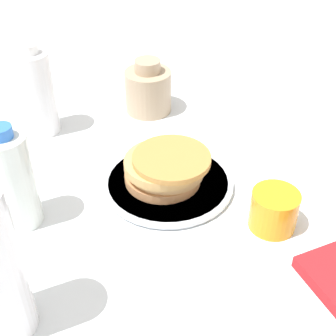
{
  "coord_description": "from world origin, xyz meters",
  "views": [
    {
      "loc": [
        -0.07,
        -0.63,
        0.54
      ],
      "look_at": [
        0.01,
        0.02,
        0.04
      ],
      "focal_mm": 50.0,
      "sensor_mm": 36.0,
      "label": 1
    }
  ],
  "objects_px": {
    "pancake_stack": "(166,167)",
    "water_bottle_mid": "(37,93)",
    "plate": "(168,183)",
    "juice_glass": "(274,210)",
    "cream_jug": "(148,89)",
    "water_bottle_near": "(13,180)"
  },
  "relations": [
    {
      "from": "pancake_stack",
      "to": "water_bottle_near",
      "type": "height_order",
      "value": "water_bottle_near"
    },
    {
      "from": "plate",
      "to": "cream_jug",
      "type": "xyz_separation_m",
      "value": [
        -0.01,
        0.27,
        0.04
      ]
    },
    {
      "from": "juice_glass",
      "to": "water_bottle_near",
      "type": "bearing_deg",
      "value": 170.94
    },
    {
      "from": "juice_glass",
      "to": "cream_jug",
      "type": "relative_size",
      "value": 0.64
    },
    {
      "from": "pancake_stack",
      "to": "juice_glass",
      "type": "bearing_deg",
      "value": -38.08
    },
    {
      "from": "cream_jug",
      "to": "water_bottle_mid",
      "type": "bearing_deg",
      "value": -166.0
    },
    {
      "from": "cream_jug",
      "to": "plate",
      "type": "bearing_deg",
      "value": -88.24
    },
    {
      "from": "juice_glass",
      "to": "cream_jug",
      "type": "height_order",
      "value": "cream_jug"
    },
    {
      "from": "juice_glass",
      "to": "water_bottle_mid",
      "type": "relative_size",
      "value": 0.4
    },
    {
      "from": "water_bottle_near",
      "to": "pancake_stack",
      "type": "bearing_deg",
      "value": 13.46
    },
    {
      "from": "cream_jug",
      "to": "water_bottle_mid",
      "type": "distance_m",
      "value": 0.24
    },
    {
      "from": "cream_jug",
      "to": "water_bottle_near",
      "type": "bearing_deg",
      "value": -125.99
    },
    {
      "from": "plate",
      "to": "juice_glass",
      "type": "xyz_separation_m",
      "value": [
        0.15,
        -0.12,
        0.03
      ]
    },
    {
      "from": "plate",
      "to": "pancake_stack",
      "type": "distance_m",
      "value": 0.03
    },
    {
      "from": "water_bottle_mid",
      "to": "water_bottle_near",
      "type": "bearing_deg",
      "value": -92.38
    },
    {
      "from": "pancake_stack",
      "to": "water_bottle_mid",
      "type": "relative_size",
      "value": 0.78
    },
    {
      "from": "cream_jug",
      "to": "water_bottle_near",
      "type": "height_order",
      "value": "water_bottle_near"
    },
    {
      "from": "pancake_stack",
      "to": "juice_glass",
      "type": "relative_size",
      "value": 1.96
    },
    {
      "from": "pancake_stack",
      "to": "water_bottle_mid",
      "type": "xyz_separation_m",
      "value": [
        -0.23,
        0.21,
        0.05
      ]
    },
    {
      "from": "pancake_stack",
      "to": "water_bottle_mid",
      "type": "height_order",
      "value": "water_bottle_mid"
    },
    {
      "from": "pancake_stack",
      "to": "water_bottle_mid",
      "type": "distance_m",
      "value": 0.32
    },
    {
      "from": "plate",
      "to": "juice_glass",
      "type": "bearing_deg",
      "value": -38.29
    }
  ]
}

